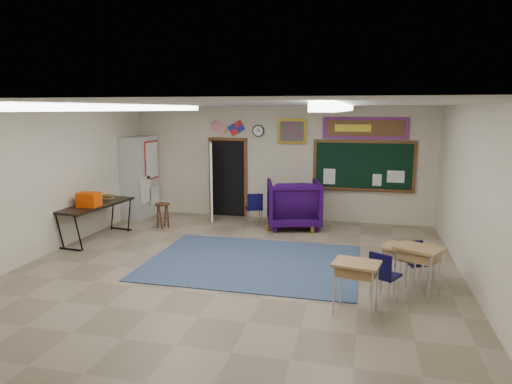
% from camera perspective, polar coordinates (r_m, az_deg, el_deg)
% --- Properties ---
extents(floor, '(9.00, 9.00, 0.00)m').
position_cam_1_polar(floor, '(8.24, -3.12, -10.45)').
color(floor, '#84715B').
rests_on(floor, ground).
extents(back_wall, '(8.00, 0.04, 3.00)m').
position_cam_1_polar(back_wall, '(12.16, 2.85, 3.61)').
color(back_wall, beige).
rests_on(back_wall, floor).
extents(front_wall, '(8.00, 0.04, 3.00)m').
position_cam_1_polar(front_wall, '(3.90, -22.93, -11.90)').
color(front_wall, beige).
rests_on(front_wall, floor).
extents(left_wall, '(0.04, 9.00, 3.00)m').
position_cam_1_polar(left_wall, '(9.75, -26.39, 0.87)').
color(left_wall, beige).
rests_on(left_wall, floor).
extents(right_wall, '(0.04, 9.00, 3.00)m').
position_cam_1_polar(right_wall, '(7.72, 26.55, -1.37)').
color(right_wall, beige).
rests_on(right_wall, floor).
extents(ceiling, '(8.00, 9.00, 0.04)m').
position_cam_1_polar(ceiling, '(7.70, -3.34, 10.91)').
color(ceiling, beige).
rests_on(ceiling, back_wall).
extents(area_rug, '(4.00, 3.00, 0.02)m').
position_cam_1_polar(area_rug, '(8.91, -0.40, -8.74)').
color(area_rug, '#31405E').
rests_on(area_rug, floor).
extents(fluorescent_strips, '(3.86, 6.00, 0.10)m').
position_cam_1_polar(fluorescent_strips, '(7.70, -3.34, 10.46)').
color(fluorescent_strips, white).
rests_on(fluorescent_strips, ceiling).
extents(doorway, '(1.10, 0.89, 2.16)m').
position_cam_1_polar(doorway, '(12.44, -4.11, 1.70)').
color(doorway, black).
rests_on(doorway, back_wall).
extents(chalkboard, '(2.55, 0.14, 1.30)m').
position_cam_1_polar(chalkboard, '(11.93, 13.28, 3.04)').
color(chalkboard, '#593319').
rests_on(chalkboard, back_wall).
extents(bulletin_board, '(2.10, 0.05, 0.55)m').
position_cam_1_polar(bulletin_board, '(11.85, 13.47, 7.78)').
color(bulletin_board, red).
rests_on(bulletin_board, back_wall).
extents(framed_art_print, '(0.75, 0.05, 0.65)m').
position_cam_1_polar(framed_art_print, '(12.00, 4.51, 7.58)').
color(framed_art_print, olive).
rests_on(framed_art_print, back_wall).
extents(wall_clock, '(0.32, 0.05, 0.32)m').
position_cam_1_polar(wall_clock, '(12.17, 0.29, 7.65)').
color(wall_clock, black).
rests_on(wall_clock, back_wall).
extents(wall_flags, '(1.16, 0.06, 0.70)m').
position_cam_1_polar(wall_flags, '(12.36, -3.62, 8.27)').
color(wall_flags, red).
rests_on(wall_flags, back_wall).
extents(storage_cabinet, '(0.59, 1.25, 2.20)m').
position_cam_1_polar(storage_cabinet, '(12.82, -14.26, 1.84)').
color(storage_cabinet, '#A7A7A2').
rests_on(storage_cabinet, floor).
extents(wingback_armchair, '(1.56, 1.59, 1.19)m').
position_cam_1_polar(wingback_armchair, '(11.41, 4.72, -1.46)').
color(wingback_armchair, '#1C0534').
rests_on(wingback_armchair, floor).
extents(student_chair_reading, '(0.55, 0.55, 0.85)m').
position_cam_1_polar(student_chair_reading, '(11.55, -0.23, -2.14)').
color(student_chair_reading, black).
rests_on(student_chair_reading, floor).
extents(student_chair_desk_a, '(0.55, 0.55, 0.81)m').
position_cam_1_polar(student_chair_desk_a, '(7.35, 15.82, -10.12)').
color(student_chair_desk_a, black).
rests_on(student_chair_desk_a, floor).
extents(student_chair_desk_b, '(0.47, 0.47, 0.72)m').
position_cam_1_polar(student_chair_desk_b, '(8.20, 19.47, -8.47)').
color(student_chair_desk_b, black).
rests_on(student_chair_desk_b, floor).
extents(student_desk_front_left, '(0.77, 0.69, 0.76)m').
position_cam_1_polar(student_desk_front_left, '(7.80, 17.82, -8.86)').
color(student_desk_front_left, '#A07B4A').
rests_on(student_desk_front_left, floor).
extents(student_desk_front_right, '(0.66, 0.60, 0.64)m').
position_cam_1_polar(student_desk_front_right, '(8.42, 19.52, -8.00)').
color(student_desk_front_right, '#A07B4A').
rests_on(student_desk_front_right, floor).
extents(student_desk_back_left, '(0.72, 0.60, 0.77)m').
position_cam_1_polar(student_desk_back_left, '(6.84, 12.36, -11.28)').
color(student_desk_back_left, '#A07B4A').
rests_on(student_desk_back_left, floor).
extents(student_desk_back_right, '(0.83, 0.77, 0.80)m').
position_cam_1_polar(student_desk_back_right, '(7.69, 19.55, -9.03)').
color(student_desk_back_right, '#A07B4A').
rests_on(student_desk_back_right, floor).
extents(folding_table, '(0.88, 2.05, 1.13)m').
position_cam_1_polar(folding_table, '(10.93, -19.30, -3.33)').
color(folding_table, black).
rests_on(folding_table, floor).
extents(wooden_stool, '(0.35, 0.35, 0.62)m').
position_cam_1_polar(wooden_stool, '(11.56, -11.57, -2.87)').
color(wooden_stool, '#4A2816').
rests_on(wooden_stool, floor).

